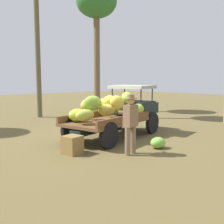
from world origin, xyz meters
The scene contains 6 objects.
ground_plane centered at (0.00, 0.00, 0.00)m, with size 60.00×60.00×0.00m, color brown.
truck centered at (0.33, -0.06, 0.93)m, with size 4.64×2.47×1.85m.
farmer centered at (-1.14, -2.06, 0.95)m, with size 0.52×0.48×1.67m.
wooden_crate centered at (-2.31, -0.94, 0.26)m, with size 0.47×0.46×0.51m, color olive.
loose_banana_bunch centered at (-0.05, -2.18, 0.17)m, with size 0.51×0.42×0.34m, color #7FBF44.
forest_tree_7 centered at (4.65, 6.50, 6.74)m, with size 2.59×2.59×8.03m.
Camera 1 is at (-6.34, -7.02, 2.06)m, focal length 42.38 mm.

